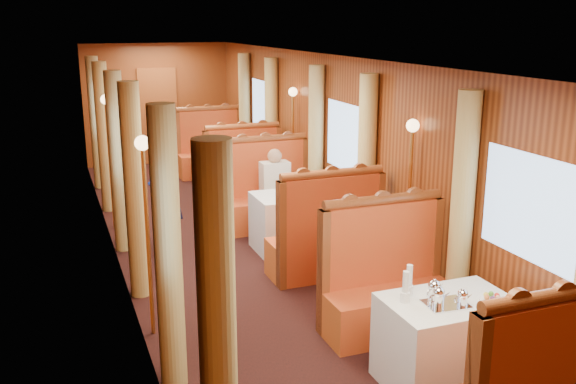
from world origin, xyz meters
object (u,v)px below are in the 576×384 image
steward (164,189)px  rose_vase_far (222,137)px  teapot_right (462,300)px  banquette_mid_aft (269,199)px  teapot_back (434,293)px  table_near (447,342)px  banquette_near_aft (387,290)px  banquette_mid_fwd (325,242)px  tea_tray (446,304)px  fruit_plate (492,298)px  banquette_far_aft (211,154)px  passenger (276,182)px  table_far (225,167)px  table_mid (294,222)px  teapot_left (438,299)px  rose_vase_mid (297,181)px  banquette_far_fwd (241,177)px

steward → rose_vase_far: bearing=142.5°
teapot_right → rose_vase_far: bearing=87.3°
banquette_mid_aft → teapot_back: bearing=-91.7°
table_near → banquette_near_aft: size_ratio=0.78×
banquette_mid_fwd → rose_vase_far: banquette_mid_fwd is taller
tea_tray → fruit_plate: size_ratio=1.71×
steward → banquette_mid_aft: bearing=99.0°
banquette_far_aft → passenger: bearing=-90.0°
table_far → passenger: passenger is taller
teapot_right → banquette_near_aft: bearing=87.5°
table_mid → steward: steward is taller
teapot_left → steward: size_ratio=0.09×
banquette_far_aft → banquette_near_aft: bearing=-90.0°
table_near → steward: (-1.62, 3.96, 0.48)m
banquette_mid_aft → table_near: bearing=-90.0°
teapot_back → teapot_right: bearing=-69.7°
table_mid → banquette_mid_aft: (0.00, 1.01, 0.05)m
table_near → teapot_left: teapot_left is taller
fruit_plate → passenger: (-0.31, 4.36, -0.03)m
banquette_mid_aft → teapot_back: 4.50m
banquette_mid_fwd → table_far: bearing=90.0°
teapot_left → teapot_back: (0.03, 0.11, 0.00)m
teapot_back → rose_vase_far: rose_vase_far is taller
table_far → teapot_left: teapot_left is taller
banquette_near_aft → steward: bearing=118.7°
table_near → teapot_back: 0.47m
banquette_near_aft → rose_vase_mid: banquette_near_aft is taller
banquette_far_fwd → tea_tray: bearing=-90.8°
banquette_far_aft → table_far: bearing=-90.0°
rose_vase_far → fruit_plate: bearing=-87.2°
banquette_mid_fwd → steward: steward is taller
banquette_near_aft → teapot_back: (-0.14, -0.98, 0.40)m
banquette_near_aft → table_far: bearing=90.0°
teapot_right → teapot_back: size_ratio=0.83×
teapot_left → teapot_right: 0.19m
table_mid → teapot_left: (-0.16, -3.57, 0.44)m
banquette_far_fwd → teapot_left: 6.08m
banquette_mid_fwd → rose_vase_mid: size_ratio=3.72×
banquette_mid_fwd → banquette_mid_aft: (0.00, 2.03, 0.00)m
banquette_far_aft → teapot_left: 8.10m
teapot_left → passenger: (0.16, 4.31, -0.07)m
teapot_back → banquette_far_aft: bearing=69.2°
banquette_far_aft → tea_tray: 8.09m
teapot_left → fruit_plate: size_ratio=0.80×
teapot_left → banquette_far_aft: bearing=87.5°
banquette_near_aft → table_far: (0.00, 5.99, -0.05)m
banquette_mid_aft → passenger: size_ratio=1.76×
teapot_right → teapot_back: 0.23m
tea_tray → teapot_back: (-0.05, 0.10, 0.06)m
banquette_far_aft → teapot_right: size_ratio=9.52×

